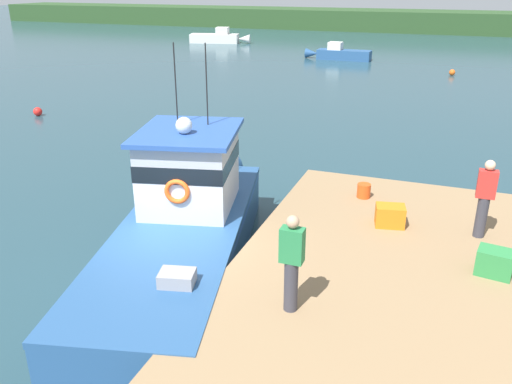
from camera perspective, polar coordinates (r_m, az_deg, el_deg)
ground_plane at (r=11.96m, az=-8.86°, el=-8.85°), size 200.00×200.00×0.00m
dock at (r=10.19m, az=15.39°, el=-8.32°), size 6.00×9.00×1.20m
main_fishing_boat at (r=11.88m, az=-7.61°, el=-3.50°), size 4.37×9.95×4.80m
crate_single_far at (r=11.55m, az=14.21°, el=-2.49°), size 0.68×0.55×0.45m
crate_stack_near_edge at (r=10.31m, az=24.28°, el=-6.91°), size 0.66×0.53×0.47m
bait_bucket at (r=12.91m, az=11.51°, el=0.14°), size 0.32×0.32×0.34m
deckhand_by_the_boat at (r=8.19m, az=3.85°, el=-7.47°), size 0.36×0.22×1.63m
deckhand_further_back at (r=11.42m, az=23.37°, el=-0.52°), size 0.36×0.22×1.63m
moored_boat_near_channel at (r=55.73m, az=-4.05°, el=16.23°), size 6.15×2.56×1.54m
moored_boat_off_the_point at (r=44.45m, az=8.95°, el=14.48°), size 5.30×1.40×1.34m
mooring_buoy_outer at (r=38.88m, az=20.34°, el=11.97°), size 0.40×0.40×0.40m
mooring_buoy_inshore at (r=21.92m, az=-11.59°, el=5.97°), size 0.39×0.39×0.39m
mooring_buoy_channel_marker at (r=27.47m, az=-22.41°, el=8.00°), size 0.41×0.41×0.41m
far_shoreline at (r=71.22m, az=16.95°, el=17.17°), size 120.00×8.00×2.40m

